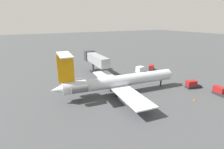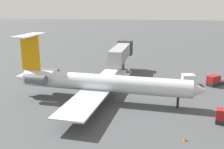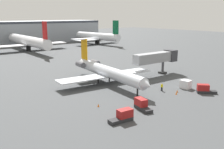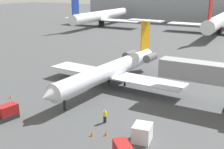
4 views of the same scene
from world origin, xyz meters
name	(u,v)px [view 1 (image 1 of 4)]	position (x,y,z in m)	size (l,w,h in m)	color
ground_plane	(117,90)	(0.00, 0.00, -0.05)	(400.00, 400.00, 0.10)	#424447
regional_jet	(118,81)	(-2.05, 1.08, 3.03)	(24.91, 30.58, 9.99)	silver
jet_bridge	(95,59)	(14.86, -0.67, 4.76)	(14.58, 3.56, 6.47)	gray
ground_crew_marshaller	(146,75)	(3.40, -11.83, 0.86)	(0.40, 0.26, 1.69)	black
baggage_tug_lead	(192,85)	(-8.02, -16.93, 0.84)	(2.23, 4.21, 1.90)	#262628
baggage_tug_trailing	(220,92)	(-14.00, -18.70, 0.84)	(4.12, 1.80, 1.90)	#262628
baggage_tug_spare	(151,68)	(9.18, -18.65, 0.84)	(3.75, 3.88, 1.90)	#262628
cargo_container_uld	(140,69)	(9.15, -13.89, 0.95)	(2.16, 2.43, 1.89)	silver
traffic_cone_near	(155,75)	(3.73, -15.49, 0.28)	(0.36, 0.36, 0.55)	orange
traffic_cone_mid	(194,100)	(-13.22, -11.06, 0.28)	(0.36, 0.36, 0.55)	orange
traffic_cone_far	(150,74)	(5.10, -14.67, 0.28)	(0.36, 0.36, 0.55)	orange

